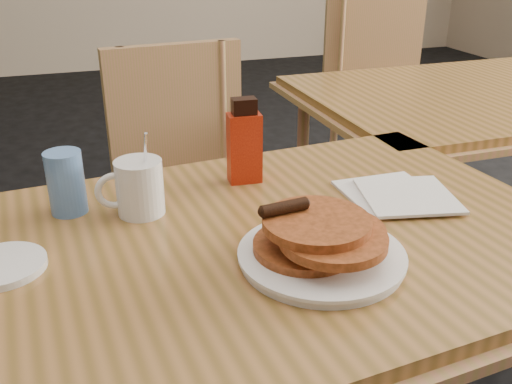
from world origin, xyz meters
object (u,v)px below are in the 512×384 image
at_px(main_table, 263,256).
at_px(coffee_mug, 138,187).
at_px(chair_neighbor_far, 382,79).
at_px(neighbor_table, 491,101).
at_px(syrup_bottle, 244,144).
at_px(pancake_plate, 321,245).
at_px(blue_tumbler, 66,183).
at_px(chair_main_far, 185,174).

distance_m(main_table, coffee_mug, 0.26).
height_order(chair_neighbor_far, coffee_mug, chair_neighbor_far).
bearing_deg(neighbor_table, syrup_bottle, -155.31).
bearing_deg(chair_neighbor_far, coffee_mug, -121.16).
distance_m(chair_neighbor_far, syrup_bottle, 1.64).
relative_size(pancake_plate, syrup_bottle, 1.50).
distance_m(neighbor_table, syrup_bottle, 1.14).
bearing_deg(syrup_bottle, blue_tumbler, -170.10).
distance_m(chair_main_far, blue_tumbler, 0.70).
height_order(coffee_mug, blue_tumbler, coffee_mug).
bearing_deg(neighbor_table, chair_main_far, 177.09).
bearing_deg(neighbor_table, coffee_mug, -156.19).
bearing_deg(chair_neighbor_far, neighbor_table, -78.64).
xyz_separation_m(main_table, neighbor_table, (1.07, 0.71, 0.00)).
distance_m(chair_neighbor_far, blue_tumbler, 1.91).
relative_size(coffee_mug, blue_tumbler, 1.37).
distance_m(chair_main_far, coffee_mug, 0.69).
relative_size(main_table, chair_neighbor_far, 1.19).
relative_size(neighbor_table, coffee_mug, 7.90).
xyz_separation_m(main_table, pancake_plate, (0.06, -0.12, 0.07)).
bearing_deg(neighbor_table, pancake_plate, -140.85).
bearing_deg(chair_neighbor_far, chair_main_far, -133.66).
xyz_separation_m(neighbor_table, pancake_plate, (-1.01, -0.82, 0.07)).
bearing_deg(syrup_bottle, coffee_mug, -155.97).
xyz_separation_m(main_table, coffee_mug, (-0.19, 0.15, 0.10)).
bearing_deg(chair_neighbor_far, blue_tumbler, -124.89).
relative_size(chair_main_far, pancake_plate, 3.47).
bearing_deg(syrup_bottle, chair_main_far, 97.07).
relative_size(chair_neighbor_far, syrup_bottle, 5.69).
distance_m(chair_main_far, chair_neighbor_far, 1.29).
distance_m(neighbor_table, chair_main_far, 1.07).
bearing_deg(coffee_mug, chair_main_far, 91.96).
xyz_separation_m(chair_neighbor_far, pancake_plate, (-1.04, -1.58, 0.17)).
distance_m(chair_main_far, syrup_bottle, 0.59).
distance_m(main_table, syrup_bottle, 0.27).
bearing_deg(chair_main_far, neighbor_table, -8.30).
relative_size(chair_neighbor_far, pancake_plate, 3.80).
bearing_deg(coffee_mug, main_table, -17.63).
relative_size(main_table, chair_main_far, 1.30).
relative_size(pancake_plate, blue_tumbler, 2.25).
height_order(main_table, coffee_mug, coffee_mug).
xyz_separation_m(chair_neighbor_far, blue_tumbler, (-1.41, -1.27, 0.20)).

